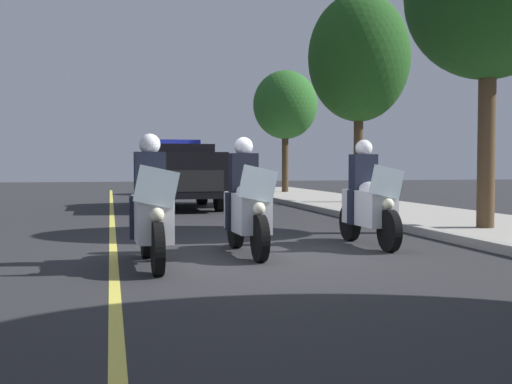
% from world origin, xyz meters
% --- Properties ---
extents(ground_plane, '(80.00, 80.00, 0.00)m').
position_xyz_m(ground_plane, '(0.00, 0.00, 0.00)').
color(ground_plane, '#28282B').
extents(curb_strip, '(48.00, 0.24, 0.15)m').
position_xyz_m(curb_strip, '(0.00, 3.54, 0.07)').
color(curb_strip, '#9E9B93').
rests_on(curb_strip, ground).
extents(lane_stripe_center, '(48.00, 0.12, 0.01)m').
position_xyz_m(lane_stripe_center, '(0.00, -2.10, 0.00)').
color(lane_stripe_center, '#E0D14C').
rests_on(lane_stripe_center, ground).
extents(police_motorcycle_lead_left, '(2.14, 0.58, 1.72)m').
position_xyz_m(police_motorcycle_lead_left, '(0.60, -1.62, 0.70)').
color(police_motorcycle_lead_left, black).
rests_on(police_motorcycle_lead_left, ground).
extents(police_motorcycle_lead_right, '(2.14, 0.58, 1.72)m').
position_xyz_m(police_motorcycle_lead_right, '(-0.18, -0.20, 0.70)').
color(police_motorcycle_lead_right, black).
rests_on(police_motorcycle_lead_right, ground).
extents(police_motorcycle_trailing, '(2.14, 0.58, 1.72)m').
position_xyz_m(police_motorcycle_trailing, '(-0.68, 1.91, 0.70)').
color(police_motorcycle_trailing, black).
rests_on(police_motorcycle_trailing, ground).
extents(police_suv, '(4.96, 2.19, 2.05)m').
position_xyz_m(police_suv, '(-10.15, -0.09, 1.07)').
color(police_suv, black).
rests_on(police_suv, ground).
extents(cyclist_background, '(1.76, 0.33, 1.69)m').
position_xyz_m(cyclist_background, '(-15.27, 2.57, 0.84)').
color(cyclist_background, black).
rests_on(cyclist_background, ground).
extents(tree_far_back, '(3.27, 3.27, 6.70)m').
position_xyz_m(tree_far_back, '(-10.48, 5.70, 4.72)').
color(tree_far_back, '#42301E').
rests_on(tree_far_back, sidewalk_strip).
extents(tree_behind_suv, '(2.82, 2.82, 5.33)m').
position_xyz_m(tree_behind_suv, '(-18.23, 5.39, 3.90)').
color(tree_behind_suv, '#42301E').
rests_on(tree_behind_suv, sidewalk_strip).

